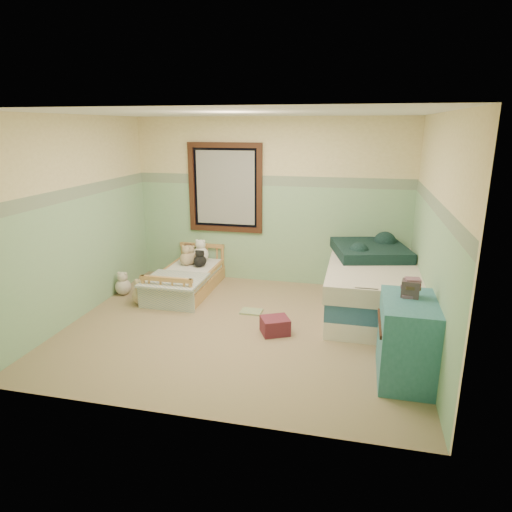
% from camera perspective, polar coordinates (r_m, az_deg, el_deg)
% --- Properties ---
extents(floor, '(4.20, 3.60, 0.02)m').
position_cam_1_polar(floor, '(5.58, -1.94, -9.10)').
color(floor, '#826649').
rests_on(floor, ground).
extents(ceiling, '(4.20, 3.60, 0.02)m').
position_cam_1_polar(ceiling, '(5.05, -2.22, 17.74)').
color(ceiling, white).
rests_on(ceiling, wall_back).
extents(wall_back, '(4.20, 0.04, 2.50)m').
position_cam_1_polar(wall_back, '(6.89, 1.83, 6.80)').
color(wall_back, beige).
rests_on(wall_back, floor).
extents(wall_front, '(4.20, 0.04, 2.50)m').
position_cam_1_polar(wall_front, '(3.52, -9.67, -2.59)').
color(wall_front, beige).
rests_on(wall_front, floor).
extents(wall_left, '(0.04, 3.60, 2.50)m').
position_cam_1_polar(wall_left, '(6.05, -21.71, 4.35)').
color(wall_left, beige).
rests_on(wall_left, floor).
extents(wall_right, '(0.04, 3.60, 2.50)m').
position_cam_1_polar(wall_right, '(5.06, 21.58, 2.23)').
color(wall_right, beige).
rests_on(wall_right, floor).
extents(wainscot_mint, '(4.20, 0.01, 1.50)m').
position_cam_1_polar(wainscot_mint, '(6.98, 1.77, 2.73)').
color(wainscot_mint, '#88B78B').
rests_on(wainscot_mint, floor).
extents(border_strip, '(4.20, 0.01, 0.15)m').
position_cam_1_polar(border_strip, '(6.83, 1.83, 9.47)').
color(border_strip, '#3B6346').
rests_on(border_strip, wall_back).
extents(window_frame, '(1.16, 0.06, 1.36)m').
position_cam_1_polar(window_frame, '(6.99, -3.92, 8.56)').
color(window_frame, '#3D1A11').
rests_on(window_frame, wall_back).
extents(window_blinds, '(0.92, 0.01, 1.12)m').
position_cam_1_polar(window_blinds, '(7.00, -3.90, 8.57)').
color(window_blinds, '#B9B9B7').
rests_on(window_blinds, window_frame).
extents(toddler_bed_frame, '(0.74, 1.48, 0.19)m').
position_cam_1_polar(toddler_bed_frame, '(6.79, -8.71, -3.61)').
color(toddler_bed_frame, olive).
rests_on(toddler_bed_frame, floor).
extents(toddler_mattress, '(0.67, 1.41, 0.12)m').
position_cam_1_polar(toddler_mattress, '(6.74, -8.77, -2.37)').
color(toddler_mattress, white).
rests_on(toddler_mattress, toddler_bed_frame).
extents(patchwork_quilt, '(0.80, 0.74, 0.03)m').
position_cam_1_polar(patchwork_quilt, '(6.31, -10.32, -3.01)').
color(patchwork_quilt, '#7594AF').
rests_on(patchwork_quilt, toddler_mattress).
extents(plush_bed_brown, '(0.19, 0.19, 0.19)m').
position_cam_1_polar(plush_bed_brown, '(7.19, -8.48, 0.14)').
color(plush_bed_brown, brown).
rests_on(plush_bed_brown, toddler_mattress).
extents(plush_bed_white, '(0.24, 0.24, 0.24)m').
position_cam_1_polar(plush_bed_white, '(7.11, -6.99, 0.22)').
color(plush_bed_white, white).
rests_on(plush_bed_white, toddler_mattress).
extents(plush_bed_tan, '(0.21, 0.21, 0.21)m').
position_cam_1_polar(plush_bed_tan, '(6.97, -8.75, -0.32)').
color(plush_bed_tan, tan).
rests_on(plush_bed_tan, toddler_mattress).
extents(plush_bed_dark, '(0.17, 0.17, 0.17)m').
position_cam_1_polar(plush_bed_dark, '(6.90, -6.97, -0.60)').
color(plush_bed_dark, black).
rests_on(plush_bed_dark, toddler_mattress).
extents(plush_floor_cream, '(0.23, 0.23, 0.23)m').
position_cam_1_polar(plush_floor_cream, '(6.84, -16.41, -3.76)').
color(plush_floor_cream, beige).
rests_on(plush_floor_cream, floor).
extents(plush_floor_tan, '(0.24, 0.24, 0.24)m').
position_cam_1_polar(plush_floor_tan, '(6.42, -14.30, -4.87)').
color(plush_floor_tan, tan).
rests_on(plush_floor_tan, floor).
extents(twin_bed_frame, '(1.09, 2.19, 0.22)m').
position_cam_1_polar(twin_bed_frame, '(6.28, 14.31, -5.47)').
color(twin_bed_frame, white).
rests_on(twin_bed_frame, floor).
extents(twin_boxspring, '(1.09, 2.19, 0.22)m').
position_cam_1_polar(twin_boxspring, '(6.20, 14.45, -3.58)').
color(twin_boxspring, '#294D7A').
rests_on(twin_boxspring, twin_bed_frame).
extents(twin_mattress, '(1.14, 2.23, 0.22)m').
position_cam_1_polar(twin_mattress, '(6.13, 14.59, -1.64)').
color(twin_mattress, silver).
rests_on(twin_mattress, twin_boxspring).
extents(teal_blanket, '(1.14, 1.18, 0.14)m').
position_cam_1_polar(teal_blanket, '(6.37, 14.21, 0.73)').
color(teal_blanket, black).
rests_on(teal_blanket, twin_mattress).
extents(dresser, '(0.50, 0.80, 0.80)m').
position_cam_1_polar(dresser, '(4.60, 18.50, -10.04)').
color(dresser, teal).
rests_on(dresser, floor).
extents(book_stack, '(0.18, 0.15, 0.16)m').
position_cam_1_polar(book_stack, '(4.52, 18.92, -3.92)').
color(book_stack, brown).
rests_on(book_stack, dresser).
extents(red_pillow, '(0.40, 0.38, 0.20)m').
position_cam_1_polar(red_pillow, '(5.39, 2.42, -8.78)').
color(red_pillow, '#9A2641').
rests_on(red_pillow, floor).
extents(floor_book, '(0.28, 0.21, 0.03)m').
position_cam_1_polar(floor_book, '(5.99, -0.59, -7.03)').
color(floor_book, gold).
rests_on(floor_book, floor).
extents(extra_plush_0, '(0.18, 0.18, 0.18)m').
position_cam_1_polar(extra_plush_0, '(6.86, -7.17, -0.66)').
color(extra_plush_0, black).
rests_on(extra_plush_0, toddler_mattress).
extents(extra_plush_1, '(0.20, 0.20, 0.20)m').
position_cam_1_polar(extra_plush_1, '(7.01, -8.24, -0.24)').
color(extra_plush_1, tan).
rests_on(extra_plush_1, toddler_mattress).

